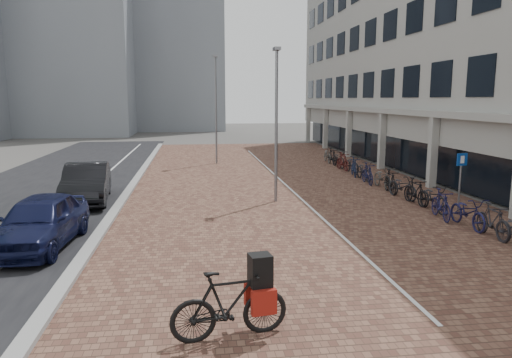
% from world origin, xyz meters
% --- Properties ---
extents(ground, '(140.00, 140.00, 0.00)m').
position_xyz_m(ground, '(0.00, 0.00, 0.00)').
color(ground, '#474442').
rests_on(ground, ground).
extents(plaza_brick, '(14.50, 42.00, 0.04)m').
position_xyz_m(plaza_brick, '(2.00, 12.00, 0.01)').
color(plaza_brick, brown).
rests_on(plaza_brick, ground).
extents(street_asphalt, '(8.00, 50.00, 0.03)m').
position_xyz_m(street_asphalt, '(-9.00, 12.00, 0.01)').
color(street_asphalt, black).
rests_on(street_asphalt, ground).
extents(curb, '(0.35, 42.00, 0.14)m').
position_xyz_m(curb, '(-5.10, 12.00, 0.07)').
color(curb, gray).
rests_on(curb, ground).
extents(lane_line, '(0.12, 44.00, 0.00)m').
position_xyz_m(lane_line, '(-7.00, 12.00, 0.02)').
color(lane_line, white).
rests_on(lane_line, street_asphalt).
extents(parking_line, '(0.10, 30.00, 0.00)m').
position_xyz_m(parking_line, '(2.20, 12.00, 0.04)').
color(parking_line, white).
rests_on(parking_line, plaza_brick).
extents(office_building, '(8.40, 40.00, 15.00)m').
position_xyz_m(office_building, '(12.97, 16.00, 8.44)').
color(office_building, '#9D9D98').
rests_on(office_building, ground).
extents(bg_towers, '(33.00, 23.00, 32.00)m').
position_xyz_m(bg_towers, '(-14.34, 48.94, 13.96)').
color(bg_towers, gray).
rests_on(bg_towers, ground).
extents(car_navy, '(2.09, 4.49, 1.49)m').
position_xyz_m(car_navy, '(-6.50, 3.00, 0.74)').
color(car_navy, '#0E1233').
rests_on(car_navy, ground).
extents(car_dark, '(2.16, 4.87, 1.55)m').
position_xyz_m(car_dark, '(-6.50, 9.01, 0.78)').
color(car_dark, black).
rests_on(car_dark, ground).
extents(hero_bike, '(2.15, 0.92, 1.47)m').
position_xyz_m(hero_bike, '(-1.65, -2.86, 0.65)').
color(hero_bike, black).
rests_on(hero_bike, ground).
extents(parking_sign, '(0.45, 0.14, 2.18)m').
position_xyz_m(parking_sign, '(7.50, 5.44, 1.43)').
color(parking_sign, slate).
rests_on(parking_sign, ground).
extents(lamp_near, '(0.12, 0.12, 6.03)m').
position_xyz_m(lamp_near, '(1.07, 7.96, 3.01)').
color(lamp_near, slate).
rests_on(lamp_near, ground).
extents(lamp_far, '(0.12, 0.12, 6.76)m').
position_xyz_m(lamp_far, '(-0.71, 19.76, 3.38)').
color(lamp_far, gray).
rests_on(lamp_far, ground).
extents(bike_row, '(1.16, 20.41, 1.05)m').
position_xyz_m(bike_row, '(6.49, 10.20, 0.52)').
color(bike_row, black).
rests_on(bike_row, ground).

